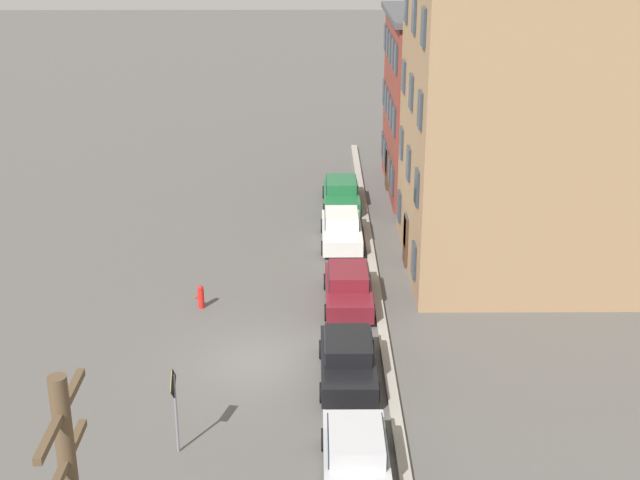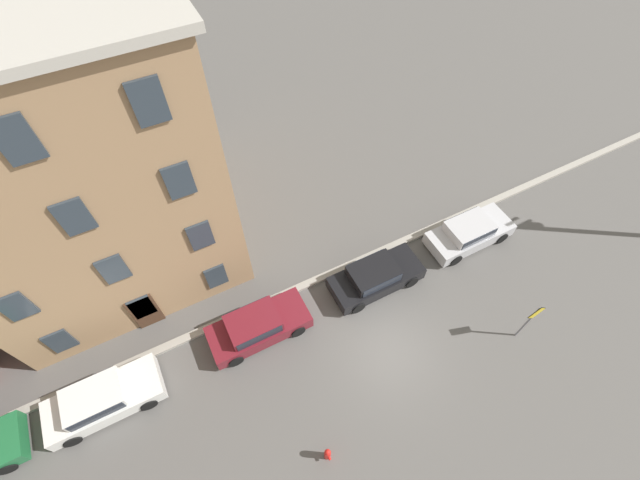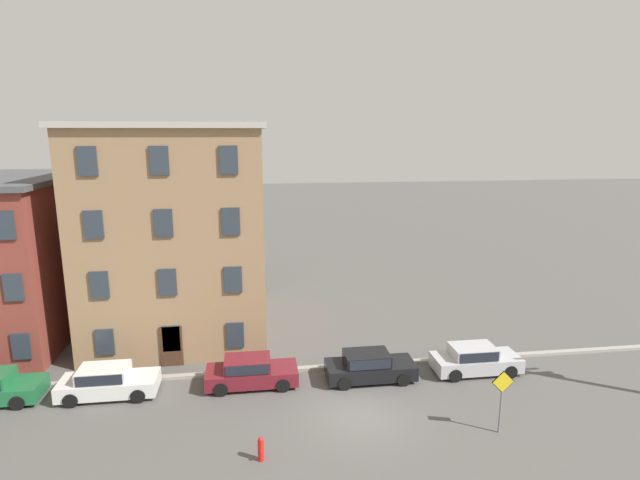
% 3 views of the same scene
% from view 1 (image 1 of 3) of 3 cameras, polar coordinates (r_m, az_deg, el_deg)
% --- Properties ---
extents(ground_plane, '(200.00, 200.00, 0.00)m').
position_cam_1_polar(ground_plane, '(31.44, -3.97, -7.76)').
color(ground_plane, '#565451').
extents(kerb_strip, '(56.00, 0.36, 0.16)m').
position_cam_1_polar(kerb_strip, '(31.44, 4.32, -7.61)').
color(kerb_strip, '#9E998E').
rests_on(kerb_strip, ground_plane).
extents(apartment_corner, '(9.26, 11.79, 9.57)m').
position_cam_1_polar(apartment_corner, '(49.12, 11.12, 8.65)').
color(apartment_corner, brown).
rests_on(apartment_corner, ground_plane).
extents(apartment_midblock, '(10.40, 11.00, 12.55)m').
position_cam_1_polar(apartment_midblock, '(38.42, 13.72, 7.23)').
color(apartment_midblock, '#9E7A56').
rests_on(apartment_midblock, ground_plane).
extents(car_green, '(4.40, 1.92, 1.43)m').
position_cam_1_polar(car_green, '(46.26, 1.37, 3.05)').
color(car_green, '#1E6638').
rests_on(car_green, ground_plane).
extents(car_white, '(4.40, 1.92, 1.43)m').
position_cam_1_polar(car_white, '(41.38, 1.39, 0.80)').
color(car_white, silver).
rests_on(car_white, ground_plane).
extents(car_maroon, '(4.40, 1.92, 1.43)m').
position_cam_1_polar(car_maroon, '(35.28, 1.82, -2.96)').
color(car_maroon, maroon).
rests_on(car_maroon, ground_plane).
extents(car_black, '(4.40, 1.92, 1.43)m').
position_cam_1_polar(car_black, '(30.06, 1.80, -7.54)').
color(car_black, black).
rests_on(car_black, ground_plane).
extents(car_silver, '(4.40, 1.92, 1.43)m').
position_cam_1_polar(car_silver, '(25.36, 2.33, -13.60)').
color(car_silver, '#B7B7BC').
rests_on(car_silver, ground_plane).
extents(caution_sign, '(0.97, 0.08, 2.75)m').
position_cam_1_polar(caution_sign, '(26.13, -9.30, -9.88)').
color(caution_sign, slate).
rests_on(caution_sign, ground_plane).
extents(fire_hydrant, '(0.24, 0.34, 0.96)m').
position_cam_1_polar(fire_hydrant, '(35.31, -7.63, -3.61)').
color(fire_hydrant, red).
rests_on(fire_hydrant, ground_plane).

